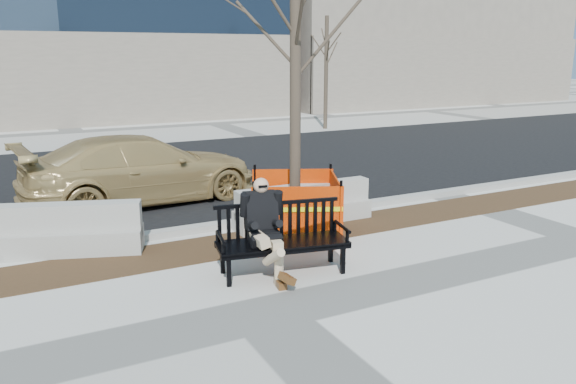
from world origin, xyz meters
The scene contains 11 objects.
ground centered at (0.00, 0.00, 0.00)m, with size 120.00×120.00×0.00m, color beige.
mulch_strip centered at (0.00, 2.60, 0.00)m, with size 40.00×1.20×0.02m, color #47301C.
asphalt_street centered at (0.00, 8.80, 0.00)m, with size 60.00×10.40×0.01m, color black.
curb centered at (0.00, 3.55, 0.06)m, with size 60.00×0.25×0.12m, color #9E9B93.
bench centered at (0.79, 1.07, 0.00)m, with size 1.95×0.70×1.04m, color black, non-canonical shape.
seated_man centered at (0.53, 1.18, 0.00)m, with size 0.60×1.01×1.41m, color black, non-canonical shape.
tree_fence centered at (1.82, 2.62, 0.00)m, with size 2.28×2.28×5.70m, color #F33500, non-canonical shape.
sedan centered at (-0.06, 6.11, 0.00)m, with size 2.05×5.04×1.46m, color tan.
jersey_barrier_left centered at (-2.20, 3.51, 0.00)m, with size 2.96×0.59×0.85m, color #9F9D95, non-canonical shape.
jersey_barrier_right centered at (2.27, 3.10, 0.00)m, with size 2.72×0.54×0.78m, color #A4A199, non-canonical shape.
far_tree_right centered at (9.73, 14.77, 0.00)m, with size 1.85×1.85×4.99m, color #4D4032, non-canonical shape.
Camera 1 is at (-2.72, -5.92, 3.18)m, focal length 35.29 mm.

